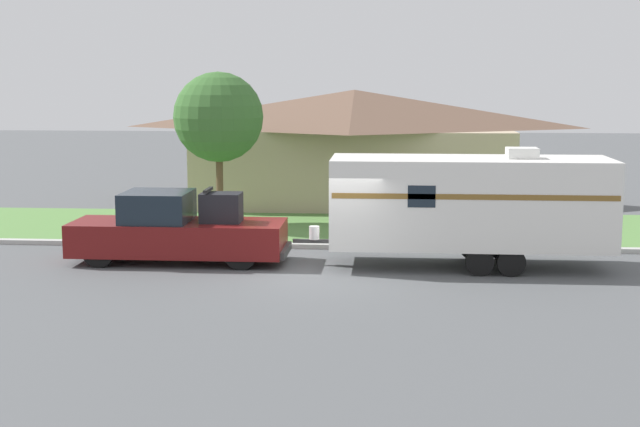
# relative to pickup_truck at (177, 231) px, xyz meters

# --- Properties ---
(ground_plane) EXTENTS (120.00, 120.00, 0.00)m
(ground_plane) POSITION_rel_pickup_truck_xyz_m (4.37, -1.49, -0.87)
(ground_plane) COLOR #515456
(curb_strip) EXTENTS (80.00, 0.30, 0.14)m
(curb_strip) POSITION_rel_pickup_truck_xyz_m (4.37, 2.26, -0.80)
(curb_strip) COLOR #ADADA8
(curb_strip) RESTS_ON ground_plane
(lawn_strip) EXTENTS (80.00, 7.00, 0.03)m
(lawn_strip) POSITION_rel_pickup_truck_xyz_m (4.37, 5.91, -0.86)
(lawn_strip) COLOR #568442
(lawn_strip) RESTS_ON ground_plane
(house_across_street) EXTENTS (13.15, 6.94, 4.54)m
(house_across_street) POSITION_rel_pickup_truck_xyz_m (4.37, 12.06, 1.48)
(house_across_street) COLOR tan
(house_across_street) RESTS_ON ground_plane
(pickup_truck) EXTENTS (5.94, 1.96, 2.05)m
(pickup_truck) POSITION_rel_pickup_truck_xyz_m (0.00, 0.00, 0.00)
(pickup_truck) COLOR black
(pickup_truck) RESTS_ON ground_plane
(travel_trailer) EXTENTS (8.42, 2.44, 3.21)m
(travel_trailer) POSITION_rel_pickup_truck_xyz_m (7.94, -0.00, 0.88)
(travel_trailer) COLOR black
(travel_trailer) RESTS_ON ground_plane
(mailbox) EXTENTS (0.48, 0.20, 1.29)m
(mailbox) POSITION_rel_pickup_truck_xyz_m (11.58, 3.17, 0.12)
(mailbox) COLOR brown
(mailbox) RESTS_ON ground_plane
(tree_in_yard) EXTENTS (3.04, 3.04, 5.22)m
(tree_in_yard) POSITION_rel_pickup_truck_xyz_m (0.03, 6.11, 2.82)
(tree_in_yard) COLOR brown
(tree_in_yard) RESTS_ON ground_plane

